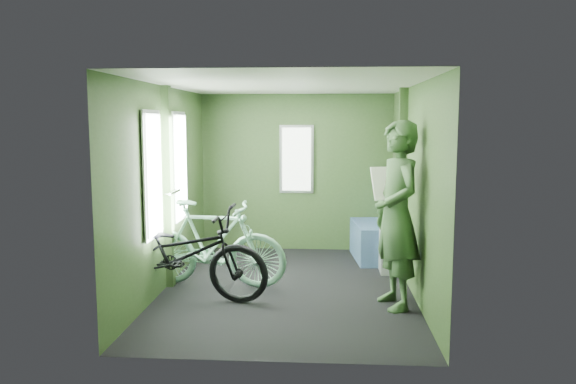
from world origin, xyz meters
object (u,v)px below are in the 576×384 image
bicycle_mint (212,288)px  waste_box (391,236)px  bicycle_black (183,300)px  bench_seat (377,237)px  passenger (397,215)px

bicycle_mint → waste_box: (2.12, 0.82, 0.46)m
bicycle_black → bicycle_mint: 0.51m
bicycle_mint → bench_seat: bench_seat is taller
bicycle_mint → waste_box: 2.32m
passenger → waste_box: (0.11, 1.35, -0.50)m
bicycle_black → bench_seat: bench_seat is taller
bench_seat → passenger: bearing=-95.7°
bicycle_mint → passenger: bearing=-98.6°
bench_seat → waste_box: bearing=-86.4°
passenger → bicycle_black: bearing=-108.2°
passenger → bench_seat: (-0.00, 2.02, -0.64)m
bicycle_black → bicycle_mint: bearing=-18.1°
bicycle_black → passenger: 2.44m
bicycle_black → bench_seat: size_ratio=1.80×
bench_seat → bicycle_black: bearing=-144.8°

